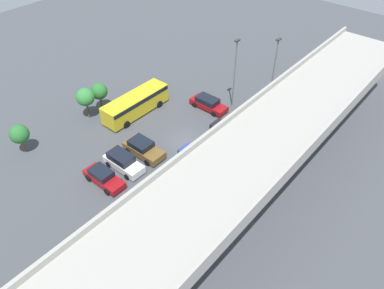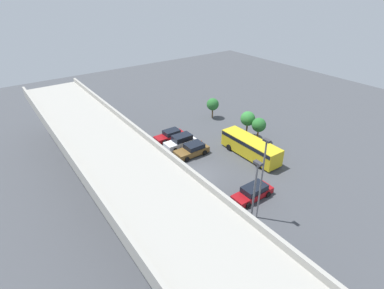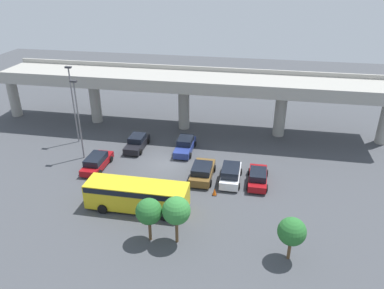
{
  "view_description": "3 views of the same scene",
  "coord_description": "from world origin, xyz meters",
  "px_view_note": "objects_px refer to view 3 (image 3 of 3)",
  "views": [
    {
      "loc": [
        23.95,
        21.24,
        26.79
      ],
      "look_at": [
        1.2,
        1.99,
        1.46
      ],
      "focal_mm": 35.0,
      "sensor_mm": 36.0,
      "label": 1
    },
    {
      "loc": [
        -23.77,
        18.2,
        20.86
      ],
      "look_at": [
        3.22,
        -1.2,
        2.39
      ],
      "focal_mm": 28.0,
      "sensor_mm": 36.0,
      "label": 2
    },
    {
      "loc": [
        9.41,
        -34.01,
        19.43
      ],
      "look_at": [
        2.92,
        0.22,
        2.51
      ],
      "focal_mm": 35.0,
      "sensor_mm": 36.0,
      "label": 3
    }
  ],
  "objects_px": {
    "parked_car_1": "(137,143)",
    "parked_car_5": "(258,177)",
    "lamp_post_near_aisle": "(78,115)",
    "traffic_cone": "(214,192)",
    "tree_front_centre": "(176,211)",
    "parked_car_2": "(185,145)",
    "lamp_post_mid_lot": "(73,100)",
    "tree_front_left": "(149,212)",
    "tree_front_right": "(292,232)",
    "parked_car_0": "(97,162)",
    "parked_car_4": "(231,174)",
    "parked_car_3": "(202,172)",
    "shuttle_bus": "(137,194)"
  },
  "relations": [
    {
      "from": "parked_car_1",
      "to": "tree_front_right",
      "type": "bearing_deg",
      "value": 47.27
    },
    {
      "from": "parked_car_5",
      "to": "lamp_post_near_aisle",
      "type": "xyz_separation_m",
      "value": [
        -19.06,
        1.85,
        4.42
      ]
    },
    {
      "from": "parked_car_4",
      "to": "traffic_cone",
      "type": "xyz_separation_m",
      "value": [
        -1.22,
        -2.77,
        -0.48
      ]
    },
    {
      "from": "parked_car_0",
      "to": "parked_car_4",
      "type": "relative_size",
      "value": 1.08
    },
    {
      "from": "parked_car_3",
      "to": "traffic_cone",
      "type": "xyz_separation_m",
      "value": [
        1.61,
        -2.8,
        -0.42
      ]
    },
    {
      "from": "traffic_cone",
      "to": "shuttle_bus",
      "type": "bearing_deg",
      "value": -152.44
    },
    {
      "from": "parked_car_0",
      "to": "parked_car_1",
      "type": "relative_size",
      "value": 1.04
    },
    {
      "from": "parked_car_5",
      "to": "traffic_cone",
      "type": "relative_size",
      "value": 6.52
    },
    {
      "from": "parked_car_4",
      "to": "parked_car_0",
      "type": "bearing_deg",
      "value": 89.98
    },
    {
      "from": "parked_car_2",
      "to": "lamp_post_mid_lot",
      "type": "bearing_deg",
      "value": -90.57
    },
    {
      "from": "shuttle_bus",
      "to": "lamp_post_near_aisle",
      "type": "relative_size",
      "value": 1.01
    },
    {
      "from": "tree_front_centre",
      "to": "traffic_cone",
      "type": "bearing_deg",
      "value": 74.08
    },
    {
      "from": "tree_front_centre",
      "to": "tree_front_right",
      "type": "relative_size",
      "value": 1.16
    },
    {
      "from": "lamp_post_mid_lot",
      "to": "tree_front_left",
      "type": "relative_size",
      "value": 2.5
    },
    {
      "from": "parked_car_5",
      "to": "tree_front_left",
      "type": "xyz_separation_m",
      "value": [
        -7.93,
        -9.96,
        1.95
      ]
    },
    {
      "from": "parked_car_5",
      "to": "traffic_cone",
      "type": "height_order",
      "value": "parked_car_5"
    },
    {
      "from": "tree_front_right",
      "to": "parked_car_5",
      "type": "bearing_deg",
      "value": 104.2
    },
    {
      "from": "parked_car_1",
      "to": "tree_front_centre",
      "type": "bearing_deg",
      "value": 28.48
    },
    {
      "from": "parked_car_0",
      "to": "lamp_post_near_aisle",
      "type": "distance_m",
      "value": 5.38
    },
    {
      "from": "tree_front_left",
      "to": "lamp_post_mid_lot",
      "type": "bearing_deg",
      "value": 131.13
    },
    {
      "from": "lamp_post_near_aisle",
      "to": "traffic_cone",
      "type": "distance_m",
      "value": 16.62
    },
    {
      "from": "parked_car_4",
      "to": "parked_car_2",
      "type": "bearing_deg",
      "value": 45.89
    },
    {
      "from": "lamp_post_near_aisle",
      "to": "shuttle_bus",
      "type": "bearing_deg",
      "value": -42.06
    },
    {
      "from": "parked_car_1",
      "to": "parked_car_5",
      "type": "xyz_separation_m",
      "value": [
        14.01,
        -5.24,
        -0.01
      ]
    },
    {
      "from": "parked_car_1",
      "to": "tree_front_left",
      "type": "bearing_deg",
      "value": 21.8
    },
    {
      "from": "parked_car_3",
      "to": "tree_front_left",
      "type": "xyz_separation_m",
      "value": [
        -2.47,
        -9.9,
        1.89
      ]
    },
    {
      "from": "parked_car_4",
      "to": "lamp_post_near_aisle",
      "type": "height_order",
      "value": "lamp_post_near_aisle"
    },
    {
      "from": "parked_car_1",
      "to": "lamp_post_mid_lot",
      "type": "xyz_separation_m",
      "value": [
        -7.5,
        0.35,
        4.6
      ]
    },
    {
      "from": "parked_car_3",
      "to": "parked_car_0",
      "type": "bearing_deg",
      "value": 90.14
    },
    {
      "from": "lamp_post_mid_lot",
      "to": "tree_front_centre",
      "type": "bearing_deg",
      "value": -44.51
    },
    {
      "from": "parked_car_3",
      "to": "parked_car_5",
      "type": "distance_m",
      "value": 5.46
    },
    {
      "from": "tree_front_right",
      "to": "tree_front_left",
      "type": "bearing_deg",
      "value": 179.48
    },
    {
      "from": "parked_car_1",
      "to": "tree_front_right",
      "type": "relative_size",
      "value": 1.35
    },
    {
      "from": "parked_car_1",
      "to": "parked_car_5",
      "type": "distance_m",
      "value": 14.96
    },
    {
      "from": "shuttle_bus",
      "to": "tree_front_right",
      "type": "height_order",
      "value": "tree_front_right"
    },
    {
      "from": "lamp_post_mid_lot",
      "to": "tree_front_left",
      "type": "height_order",
      "value": "lamp_post_mid_lot"
    },
    {
      "from": "tree_front_right",
      "to": "lamp_post_near_aisle",
      "type": "bearing_deg",
      "value": 151.16
    },
    {
      "from": "traffic_cone",
      "to": "parked_car_4",
      "type": "bearing_deg",
      "value": 66.25
    },
    {
      "from": "tree_front_centre",
      "to": "lamp_post_mid_lot",
      "type": "bearing_deg",
      "value": 135.49
    },
    {
      "from": "lamp_post_mid_lot",
      "to": "tree_front_centre",
      "type": "xyz_separation_m",
      "value": [
        15.67,
        -15.41,
        -2.4
      ]
    },
    {
      "from": "lamp_post_near_aisle",
      "to": "lamp_post_mid_lot",
      "type": "xyz_separation_m",
      "value": [
        -2.45,
        3.75,
        0.19
      ]
    },
    {
      "from": "parked_car_5",
      "to": "parked_car_1",
      "type": "bearing_deg",
      "value": 69.49
    },
    {
      "from": "lamp_post_near_aisle",
      "to": "parked_car_3",
      "type": "bearing_deg",
      "value": -7.96
    },
    {
      "from": "parked_car_3",
      "to": "parked_car_4",
      "type": "distance_m",
      "value": 2.83
    },
    {
      "from": "parked_car_4",
      "to": "tree_front_left",
      "type": "height_order",
      "value": "tree_front_left"
    },
    {
      "from": "parked_car_2",
      "to": "lamp_post_near_aisle",
      "type": "xyz_separation_m",
      "value": [
        -10.7,
        -3.62,
        4.38
      ]
    },
    {
      "from": "parked_car_3",
      "to": "shuttle_bus",
      "type": "bearing_deg",
      "value": 142.26
    },
    {
      "from": "lamp_post_near_aisle",
      "to": "tree_front_centre",
      "type": "relative_size",
      "value": 2.21
    },
    {
      "from": "traffic_cone",
      "to": "parked_car_1",
      "type": "bearing_deg",
      "value": 141.44
    },
    {
      "from": "parked_car_1",
      "to": "tree_front_centre",
      "type": "height_order",
      "value": "tree_front_centre"
    }
  ]
}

